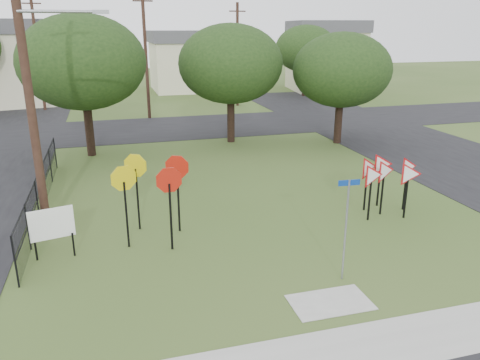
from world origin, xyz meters
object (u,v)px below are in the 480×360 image
object	(u,v)px
info_board	(52,226)
street_name_sign	(346,223)
yield_sign_cluster	(387,172)
stop_sign_cluster	(152,181)

from	to	relation	value
info_board	street_name_sign	bearing A→B (deg)	-24.11
yield_sign_cluster	info_board	world-z (taller)	yield_sign_cluster
street_name_sign	stop_sign_cluster	world-z (taller)	street_name_sign
street_name_sign	info_board	size ratio (longest dim) A/B	1.81
stop_sign_cluster	info_board	bearing A→B (deg)	-169.38
stop_sign_cluster	yield_sign_cluster	world-z (taller)	stop_sign_cluster
stop_sign_cluster	info_board	size ratio (longest dim) A/B	1.69
street_name_sign	info_board	distance (m)	8.39
street_name_sign	yield_sign_cluster	bearing A→B (deg)	46.68
stop_sign_cluster	yield_sign_cluster	xyz separation A→B (m)	(8.35, -0.05, -0.38)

